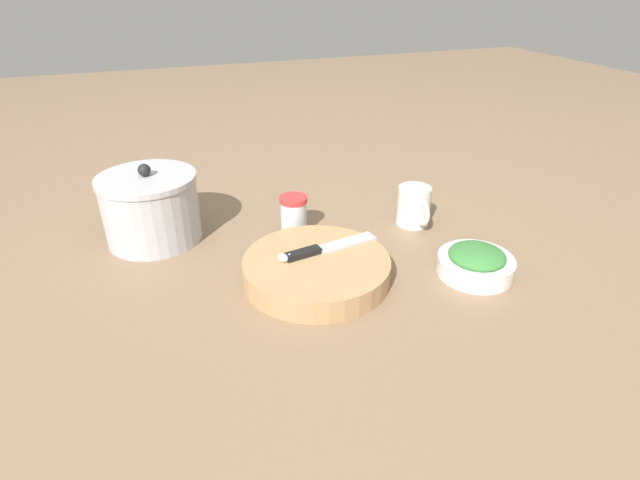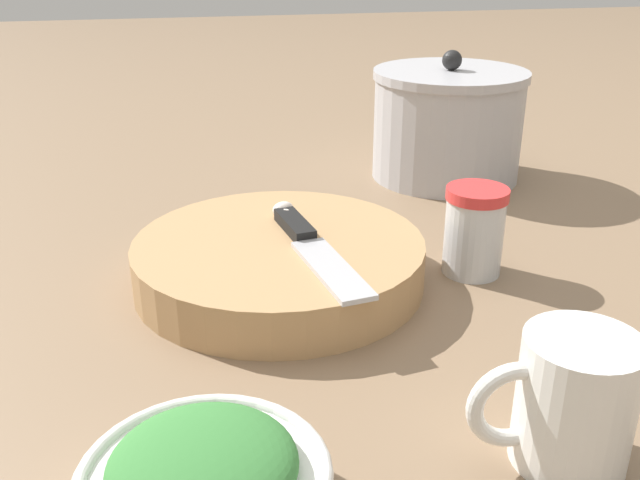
# 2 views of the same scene
# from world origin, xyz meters

# --- Properties ---
(ground_plane) EXTENTS (5.00, 5.00, 0.00)m
(ground_plane) POSITION_xyz_m (0.00, 0.00, 0.00)
(ground_plane) COLOR #7F664C
(cutting_board) EXTENTS (0.30, 0.30, 0.05)m
(cutting_board) POSITION_xyz_m (-0.04, -0.05, 0.02)
(cutting_board) COLOR tan
(cutting_board) RESTS_ON ground_plane
(chef_knife) EXTENTS (0.21, 0.06, 0.01)m
(chef_knife) POSITION_xyz_m (-0.01, -0.02, 0.05)
(chef_knife) COLOR black
(chef_knife) RESTS_ON cutting_board
(garlic_cloves) EXTENTS (0.06, 0.03, 0.02)m
(garlic_cloves) POSITION_xyz_m (-0.09, -0.03, 0.06)
(garlic_cloves) COLOR #F4DCC9
(garlic_cloves) RESTS_ON cutting_board
(herb_bowl) EXTENTS (0.16, 0.16, 0.06)m
(herb_bowl) POSITION_xyz_m (0.28, -0.14, 0.03)
(herb_bowl) COLOR silver
(herb_bowl) RESTS_ON ground_plane
(spice_jar) EXTENTS (0.07, 0.07, 0.10)m
(spice_jar) POSITION_xyz_m (-0.02, 0.16, 0.05)
(spice_jar) COLOR silver
(spice_jar) RESTS_ON ground_plane
(coffee_mug) EXTENTS (0.08, 0.12, 0.10)m
(coffee_mug) POSITION_xyz_m (0.27, 0.10, 0.05)
(coffee_mug) COLOR silver
(coffee_mug) RESTS_ON ground_plane
(stock_pot) EXTENTS (0.22, 0.22, 0.18)m
(stock_pot) POSITION_xyz_m (-0.33, 0.25, 0.08)
(stock_pot) COLOR #B2B2B7
(stock_pot) RESTS_ON ground_plane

